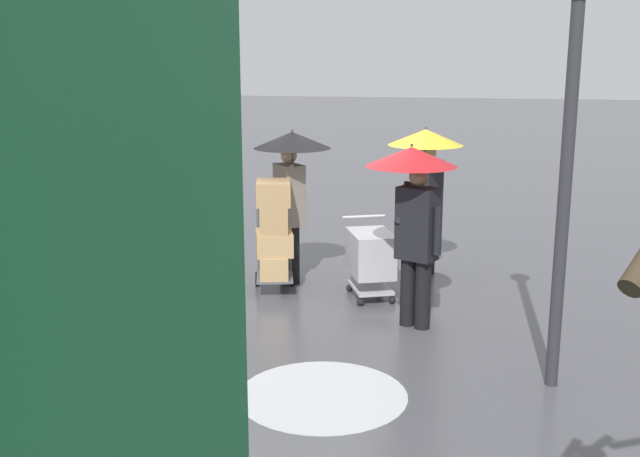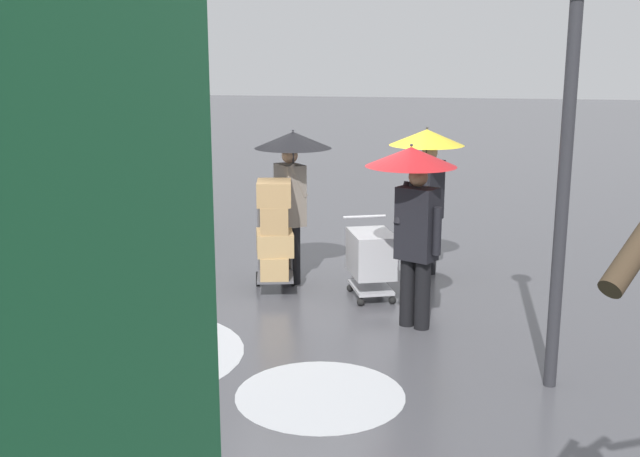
{
  "view_description": "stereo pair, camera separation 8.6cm",
  "coord_description": "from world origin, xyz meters",
  "px_view_note": "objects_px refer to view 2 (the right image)",
  "views": [
    {
      "loc": [
        -1.92,
        9.75,
        3.16
      ],
      "look_at": [
        -0.2,
        0.73,
        1.05
      ],
      "focal_mm": 43.42,
      "sensor_mm": 36.0,
      "label": 1
    },
    {
      "loc": [
        -2.01,
        9.73,
        3.16
      ],
      "look_at": [
        -0.2,
        0.73,
        1.05
      ],
      "focal_mm": 43.42,
      "sensor_mm": 36.0,
      "label": 2
    }
  ],
  "objects_px": {
    "pedestrian_black_side": "(414,195)",
    "pedestrian_white_side": "(292,170)",
    "cargo_van_parked_right": "(32,195)",
    "pedestrian_pink_side": "(427,167)",
    "hand_dolly_boxes": "(275,232)",
    "shopping_cart_vendor": "(371,256)",
    "street_lamp": "(567,141)"
  },
  "relations": [
    {
      "from": "pedestrian_black_side",
      "to": "pedestrian_white_side",
      "type": "relative_size",
      "value": 1.0
    },
    {
      "from": "cargo_van_parked_right",
      "to": "pedestrian_white_side",
      "type": "bearing_deg",
      "value": -174.15
    },
    {
      "from": "pedestrian_pink_side",
      "to": "hand_dolly_boxes",
      "type": "bearing_deg",
      "value": 31.21
    },
    {
      "from": "pedestrian_black_side",
      "to": "pedestrian_white_side",
      "type": "height_order",
      "value": "same"
    },
    {
      "from": "hand_dolly_boxes",
      "to": "pedestrian_pink_side",
      "type": "bearing_deg",
      "value": -148.79
    },
    {
      "from": "shopping_cart_vendor",
      "to": "pedestrian_pink_side",
      "type": "xyz_separation_m",
      "value": [
        -0.62,
        -1.15,
        1.02
      ]
    },
    {
      "from": "pedestrian_black_side",
      "to": "pedestrian_white_side",
      "type": "bearing_deg",
      "value": -38.69
    },
    {
      "from": "pedestrian_white_side",
      "to": "street_lamp",
      "type": "height_order",
      "value": "street_lamp"
    },
    {
      "from": "shopping_cart_vendor",
      "to": "pedestrian_white_side",
      "type": "height_order",
      "value": "pedestrian_white_side"
    },
    {
      "from": "pedestrian_pink_side",
      "to": "pedestrian_white_side",
      "type": "xyz_separation_m",
      "value": [
        1.78,
        0.69,
        0.0
      ]
    },
    {
      "from": "hand_dolly_boxes",
      "to": "pedestrian_black_side",
      "type": "bearing_deg",
      "value": 153.41
    },
    {
      "from": "shopping_cart_vendor",
      "to": "pedestrian_white_side",
      "type": "distance_m",
      "value": 1.61
    },
    {
      "from": "pedestrian_black_side",
      "to": "hand_dolly_boxes",
      "type": "bearing_deg",
      "value": -26.59
    },
    {
      "from": "pedestrian_black_side",
      "to": "street_lamp",
      "type": "bearing_deg",
      "value": 136.01
    },
    {
      "from": "shopping_cart_vendor",
      "to": "pedestrian_pink_side",
      "type": "relative_size",
      "value": 0.47
    },
    {
      "from": "street_lamp",
      "to": "pedestrian_black_side",
      "type": "bearing_deg",
      "value": -43.99
    },
    {
      "from": "shopping_cart_vendor",
      "to": "pedestrian_white_side",
      "type": "relative_size",
      "value": 0.47
    },
    {
      "from": "pedestrian_pink_side",
      "to": "pedestrian_white_side",
      "type": "distance_m",
      "value": 1.91
    },
    {
      "from": "cargo_van_parked_right",
      "to": "pedestrian_pink_side",
      "type": "relative_size",
      "value": 2.53
    },
    {
      "from": "hand_dolly_boxes",
      "to": "pedestrian_black_side",
      "type": "height_order",
      "value": "pedestrian_black_side"
    },
    {
      "from": "street_lamp",
      "to": "shopping_cart_vendor",
      "type": "bearing_deg",
      "value": -48.92
    },
    {
      "from": "hand_dolly_boxes",
      "to": "shopping_cart_vendor",
      "type": "bearing_deg",
      "value": -179.62
    },
    {
      "from": "shopping_cart_vendor",
      "to": "pedestrian_white_side",
      "type": "bearing_deg",
      "value": -21.46
    },
    {
      "from": "shopping_cart_vendor",
      "to": "street_lamp",
      "type": "xyz_separation_m",
      "value": [
        -2.07,
        2.37,
        1.8
      ]
    },
    {
      "from": "pedestrian_pink_side",
      "to": "street_lamp",
      "type": "height_order",
      "value": "street_lamp"
    },
    {
      "from": "shopping_cart_vendor",
      "to": "hand_dolly_boxes",
      "type": "bearing_deg",
      "value": 0.38
    },
    {
      "from": "cargo_van_parked_right",
      "to": "hand_dolly_boxes",
      "type": "distance_m",
      "value": 3.57
    },
    {
      "from": "pedestrian_black_side",
      "to": "street_lamp",
      "type": "relative_size",
      "value": 0.56
    },
    {
      "from": "shopping_cart_vendor",
      "to": "pedestrian_black_side",
      "type": "xyz_separation_m",
      "value": [
        -0.6,
        0.96,
        1.0
      ]
    },
    {
      "from": "shopping_cart_vendor",
      "to": "pedestrian_pink_side",
      "type": "height_order",
      "value": "pedestrian_pink_side"
    },
    {
      "from": "cargo_van_parked_right",
      "to": "pedestrian_white_side",
      "type": "relative_size",
      "value": 2.53
    },
    {
      "from": "cargo_van_parked_right",
      "to": "pedestrian_black_side",
      "type": "relative_size",
      "value": 2.53
    }
  ]
}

